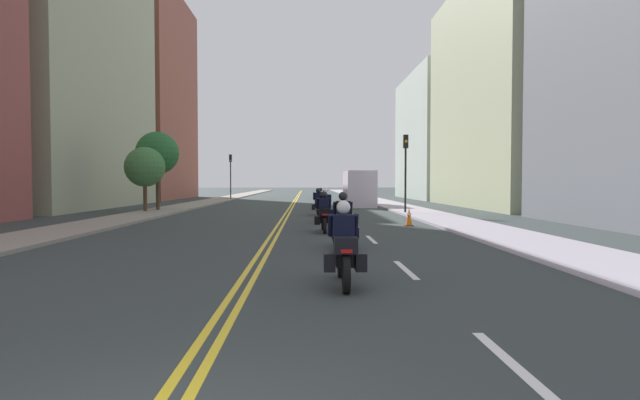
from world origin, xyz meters
TOP-DOWN VIEW (x-y plane):
  - ground_plane at (0.00, 48.00)m, footprint 264.00×264.00m
  - sidewalk_left at (-8.16, 48.00)m, footprint 2.84×144.00m
  - sidewalk_right at (8.16, 48.00)m, footprint 2.84×144.00m
  - centreline_yellow_inner at (-0.12, 48.00)m, footprint 0.12×132.00m
  - centreline_yellow_outer at (0.12, 48.00)m, footprint 0.12×132.00m
  - lane_dashes_white at (3.37, 29.00)m, footprint 0.14×56.40m
  - building_left_1 at (-17.21, 36.38)m, footprint 8.03×20.30m
  - building_right_1 at (17.24, 36.74)m, footprint 8.08×19.85m
  - building_left_2 at (-16.45, 56.96)m, footprint 6.51×17.68m
  - building_right_2 at (16.92, 57.23)m, footprint 7.44×18.38m
  - motorcycle_0 at (1.87, 6.24)m, footprint 0.76×2.20m
  - motorcycle_1 at (2.25, 11.66)m, footprint 0.78×2.29m
  - motorcycle_2 at (1.86, 16.56)m, footprint 0.77×2.14m
  - motorcycle_3 at (2.09, 21.42)m, footprint 0.78×2.22m
  - motorcycle_4 at (1.86, 26.90)m, footprint 0.76×2.14m
  - motorcycle_5 at (2.14, 32.05)m, footprint 0.77×2.12m
  - traffic_cone_0 at (5.70, 19.29)m, footprint 0.35×0.35m
  - traffic_light_near at (7.14, 27.61)m, footprint 0.28×0.38m
  - traffic_light_far at (-7.14, 53.58)m, footprint 0.28×0.38m
  - street_tree_0 at (-8.98, 29.47)m, footprint 2.51×2.51m
  - street_tree_1 at (-8.66, 31.11)m, footprint 2.81×2.81m
  - parked_truck at (5.34, 37.87)m, footprint 2.20×6.50m

SIDE VIEW (x-z plane):
  - ground_plane at x=0.00m, z-range 0.00..0.00m
  - centreline_yellow_inner at x=-0.12m, z-range 0.00..0.01m
  - centreline_yellow_outer at x=0.12m, z-range 0.00..0.01m
  - lane_dashes_white at x=3.37m, z-range 0.00..0.01m
  - sidewalk_left at x=-8.16m, z-range 0.00..0.12m
  - sidewalk_right at x=8.16m, z-range 0.00..0.12m
  - traffic_cone_0 at x=5.70m, z-range 0.00..0.82m
  - motorcycle_5 at x=2.14m, z-range -0.14..1.41m
  - motorcycle_4 at x=1.86m, z-range -0.15..1.43m
  - motorcycle_3 at x=2.09m, z-range -0.16..1.45m
  - motorcycle_2 at x=1.86m, z-range -0.14..1.45m
  - motorcycle_0 at x=1.87m, z-range -0.14..1.45m
  - motorcycle_1 at x=2.25m, z-range -0.16..1.49m
  - parked_truck at x=5.34m, z-range -0.13..2.67m
  - street_tree_0 at x=-8.98m, z-range 0.81..4.95m
  - traffic_light_near at x=7.14m, z-range 0.91..5.68m
  - traffic_light_far at x=-7.14m, z-range 0.92..5.87m
  - street_tree_1 at x=-8.66m, z-range 1.21..6.47m
  - building_right_2 at x=16.92m, z-range 0.00..14.50m
  - building_right_1 at x=17.24m, z-range 0.00..17.59m
  - building_left_2 at x=-16.45m, z-range 0.00..23.32m
  - building_left_1 at x=-17.21m, z-range 0.00..25.07m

